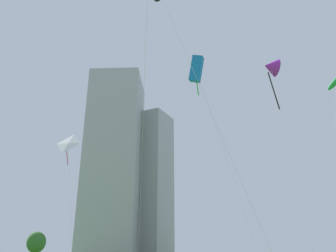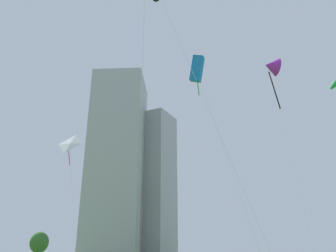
{
  "view_description": "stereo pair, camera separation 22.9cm",
  "coord_description": "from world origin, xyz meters",
  "px_view_note": "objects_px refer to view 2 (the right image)",
  "views": [
    {
      "loc": [
        2.82,
        -13.07,
        1.82
      ],
      "look_at": [
        -1.7,
        7.19,
        10.0
      ],
      "focal_mm": 36.29,
      "sensor_mm": 36.0,
      "label": 1
    },
    {
      "loc": [
        3.04,
        -13.02,
        1.82
      ],
      "look_at": [
        -1.7,
        7.19,
        10.0
      ],
      "focal_mm": 36.29,
      "sensor_mm": 36.0,
      "label": 2
    }
  ],
  "objects_px": {
    "park_tree_0": "(39,243)",
    "distant_highrise_1": "(117,164)",
    "kite_flying_0": "(271,67)",
    "distant_highrise_0": "(145,186)",
    "kite_flying_3": "(70,144)",
    "kite_flying_5": "(197,69)"
  },
  "relations": [
    {
      "from": "kite_flying_5",
      "to": "distant_highrise_1",
      "type": "bearing_deg",
      "value": 115.32
    },
    {
      "from": "park_tree_0",
      "to": "distant_highrise_0",
      "type": "bearing_deg",
      "value": 97.47
    },
    {
      "from": "park_tree_0",
      "to": "kite_flying_0",
      "type": "bearing_deg",
      "value": -33.95
    },
    {
      "from": "kite_flying_5",
      "to": "distant_highrise_0",
      "type": "bearing_deg",
      "value": 109.1
    },
    {
      "from": "kite_flying_5",
      "to": "distant_highrise_0",
      "type": "height_order",
      "value": "distant_highrise_0"
    },
    {
      "from": "kite_flying_0",
      "to": "kite_flying_3",
      "type": "height_order",
      "value": "kite_flying_0"
    },
    {
      "from": "park_tree_0",
      "to": "distant_highrise_1",
      "type": "distance_m",
      "value": 85.09
    },
    {
      "from": "distant_highrise_0",
      "to": "distant_highrise_1",
      "type": "relative_size",
      "value": 0.84
    },
    {
      "from": "kite_flying_3",
      "to": "distant_highrise_0",
      "type": "distance_m",
      "value": 106.79
    },
    {
      "from": "kite_flying_3",
      "to": "park_tree_0",
      "type": "bearing_deg",
      "value": 130.39
    },
    {
      "from": "distant_highrise_0",
      "to": "kite_flying_5",
      "type": "bearing_deg",
      "value": -56.47
    },
    {
      "from": "kite_flying_0",
      "to": "kite_flying_5",
      "type": "bearing_deg",
      "value": 174.74
    },
    {
      "from": "park_tree_0",
      "to": "distant_highrise_0",
      "type": "distance_m",
      "value": 95.81
    },
    {
      "from": "kite_flying_3",
      "to": "kite_flying_5",
      "type": "bearing_deg",
      "value": -29.94
    },
    {
      "from": "kite_flying_0",
      "to": "park_tree_0",
      "type": "relative_size",
      "value": 2.99
    },
    {
      "from": "kite_flying_3",
      "to": "distant_highrise_0",
      "type": "height_order",
      "value": "distant_highrise_0"
    },
    {
      "from": "kite_flying_0",
      "to": "distant_highrise_1",
      "type": "relative_size",
      "value": 0.23
    },
    {
      "from": "kite_flying_3",
      "to": "park_tree_0",
      "type": "distance_m",
      "value": 19.0
    },
    {
      "from": "kite_flying_0",
      "to": "distant_highrise_1",
      "type": "xyz_separation_m",
      "value": [
        -52.32,
        98.41,
        20.93
      ]
    },
    {
      "from": "distant_highrise_0",
      "to": "park_tree_0",
      "type": "bearing_deg",
      "value": -68.11
    },
    {
      "from": "kite_flying_0",
      "to": "park_tree_0",
      "type": "distance_m",
      "value": 41.74
    },
    {
      "from": "kite_flying_3",
      "to": "park_tree_0",
      "type": "height_order",
      "value": "kite_flying_3"
    }
  ]
}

